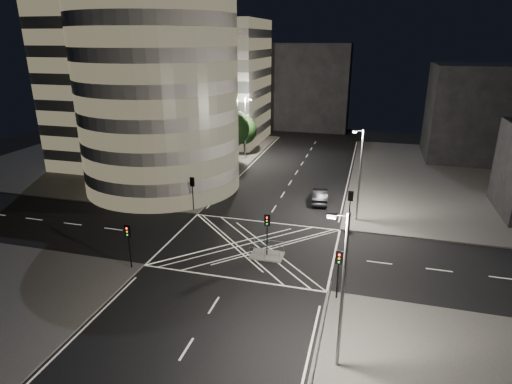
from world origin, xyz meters
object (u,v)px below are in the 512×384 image
(street_lamp_right_far, at_px, (359,172))
(street_lamp_right_near, at_px, (342,288))
(traffic_signal_nr, at_px, (339,266))
(traffic_signal_island, at_px, (267,227))
(street_lamp_left_near, at_px, (203,154))
(traffic_signal_fr, at_px, (350,202))
(sedan, at_px, (320,196))
(traffic_signal_fl, at_px, (192,188))
(central_island, at_px, (267,255))
(street_lamp_left_far, at_px, (245,126))
(traffic_signal_nl, at_px, (129,238))

(street_lamp_right_far, distance_m, street_lamp_right_near, 23.00)
(traffic_signal_nr, xyz_separation_m, traffic_signal_island, (-6.80, 5.30, 0.00))
(street_lamp_left_near, relative_size, street_lamp_right_near, 1.00)
(traffic_signal_fr, xyz_separation_m, traffic_signal_nr, (0.00, -13.60, 0.00))
(street_lamp_left_near, relative_size, sedan, 1.95)
(traffic_signal_fl, xyz_separation_m, street_lamp_left_near, (-0.64, 5.20, 2.63))
(traffic_signal_fr, distance_m, street_lamp_left_near, 19.14)
(street_lamp_left_near, height_order, street_lamp_right_far, same)
(street_lamp_left_near, bearing_deg, sedan, 6.31)
(central_island, bearing_deg, street_lamp_left_near, 130.27)
(street_lamp_right_far, bearing_deg, street_lamp_right_near, -90.00)
(central_island, height_order, street_lamp_left_far, street_lamp_left_far)
(street_lamp_right_far, height_order, sedan, street_lamp_right_far)
(street_lamp_left_near, xyz_separation_m, street_lamp_left_far, (0.00, 18.00, 0.00))
(central_island, bearing_deg, sedan, 79.05)
(traffic_signal_fr, distance_m, sedan, 8.09)
(traffic_signal_fr, bearing_deg, traffic_signal_fl, 180.00)
(traffic_signal_fl, distance_m, street_lamp_left_far, 23.36)
(traffic_signal_nr, bearing_deg, central_island, 142.07)
(central_island, bearing_deg, street_lamp_right_far, 54.70)
(street_lamp_left_far, bearing_deg, street_lamp_right_near, -66.79)
(traffic_signal_fr, bearing_deg, street_lamp_right_far, 73.89)
(central_island, xyz_separation_m, street_lamp_left_near, (-11.44, 13.50, 5.47))
(traffic_signal_fr, bearing_deg, street_lamp_left_near, 164.08)
(traffic_signal_nr, height_order, traffic_signal_island, same)
(street_lamp_right_far, xyz_separation_m, street_lamp_right_near, (0.00, -23.00, 0.00))
(street_lamp_right_near, bearing_deg, traffic_signal_fl, 131.24)
(traffic_signal_fl, xyz_separation_m, street_lamp_right_near, (18.24, -20.80, 2.63))
(traffic_signal_island, height_order, sedan, traffic_signal_island)
(traffic_signal_nl, bearing_deg, traffic_signal_nr, 0.00)
(central_island, height_order, traffic_signal_island, traffic_signal_island)
(traffic_signal_nl, distance_m, traffic_signal_nr, 17.60)
(traffic_signal_island, relative_size, sedan, 0.78)
(traffic_signal_nr, xyz_separation_m, street_lamp_right_near, (0.64, -7.20, 2.63))
(street_lamp_left_far, height_order, street_lamp_right_near, same)
(traffic_signal_nl, xyz_separation_m, street_lamp_right_near, (18.24, -7.20, 2.63))
(traffic_signal_fl, bearing_deg, sedan, 26.32)
(traffic_signal_fr, bearing_deg, sedan, 119.77)
(traffic_signal_nr, height_order, street_lamp_right_far, street_lamp_right_far)
(sedan, bearing_deg, traffic_signal_nl, 49.96)
(sedan, bearing_deg, street_lamp_left_far, -54.93)
(street_lamp_left_near, bearing_deg, central_island, -49.73)
(street_lamp_left_far, bearing_deg, street_lamp_right_far, -48.06)
(traffic_signal_island, distance_m, street_lamp_right_far, 13.13)
(street_lamp_left_near, distance_m, sedan, 15.18)
(sedan, bearing_deg, street_lamp_right_far, 128.46)
(traffic_signal_island, bearing_deg, street_lamp_right_near, -59.25)
(traffic_signal_nr, bearing_deg, sedan, 100.78)
(street_lamp_left_near, relative_size, street_lamp_right_far, 1.00)
(traffic_signal_island, height_order, street_lamp_right_near, street_lamp_right_near)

